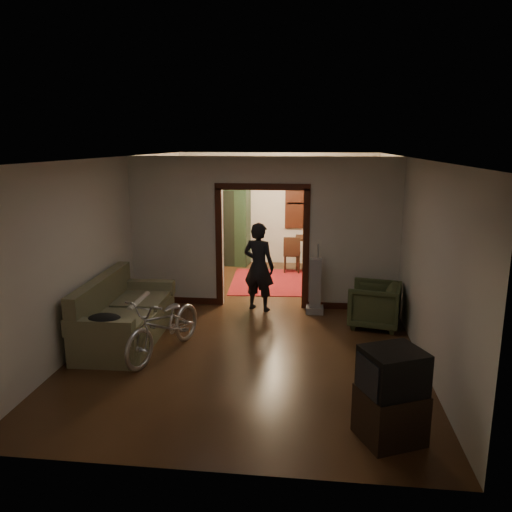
% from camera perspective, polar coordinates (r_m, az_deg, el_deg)
% --- Properties ---
extents(floor, '(5.00, 8.50, 0.01)m').
position_cam_1_polar(floor, '(8.90, 0.23, -7.13)').
color(floor, '#311C0F').
rests_on(floor, ground).
extents(ceiling, '(5.00, 8.50, 0.01)m').
position_cam_1_polar(ceiling, '(8.37, 0.24, 11.21)').
color(ceiling, white).
rests_on(ceiling, floor).
extents(wall_back, '(5.00, 0.02, 2.80)m').
position_cam_1_polar(wall_back, '(12.70, 2.38, 5.42)').
color(wall_back, beige).
rests_on(wall_back, floor).
extents(wall_left, '(0.02, 8.50, 2.80)m').
position_cam_1_polar(wall_left, '(9.14, -15.55, 2.04)').
color(wall_left, beige).
rests_on(wall_left, floor).
extents(wall_right, '(0.02, 8.50, 2.80)m').
position_cam_1_polar(wall_right, '(8.61, 17.00, 1.31)').
color(wall_right, beige).
rests_on(wall_right, floor).
extents(partition_wall, '(5.00, 0.14, 2.80)m').
position_cam_1_polar(partition_wall, '(9.26, 0.75, 2.64)').
color(partition_wall, beige).
rests_on(partition_wall, floor).
extents(door_casing, '(1.74, 0.20, 2.32)m').
position_cam_1_polar(door_casing, '(9.31, 0.75, 0.83)').
color(door_casing, black).
rests_on(door_casing, floor).
extents(far_window, '(0.98, 0.06, 1.28)m').
position_cam_1_polar(far_window, '(12.61, 5.57, 6.00)').
color(far_window, black).
rests_on(far_window, wall_back).
extents(chandelier, '(0.24, 0.24, 0.24)m').
position_cam_1_polar(chandelier, '(10.87, 1.73, 9.21)').
color(chandelier, '#FFE0A5').
rests_on(chandelier, ceiling).
extents(light_switch, '(0.08, 0.01, 0.12)m').
position_cam_1_polar(light_switch, '(9.16, 7.25, 1.48)').
color(light_switch, silver).
rests_on(light_switch, partition_wall).
extents(sofa, '(1.04, 2.20, 1.00)m').
position_cam_1_polar(sofa, '(8.07, -14.64, -5.94)').
color(sofa, brown).
rests_on(sofa, floor).
extents(rolled_paper, '(0.11, 0.86, 0.11)m').
position_cam_1_polar(rolled_paper, '(8.29, -13.26, -5.13)').
color(rolled_paper, beige).
rests_on(rolled_paper, sofa).
extents(jacket, '(0.47, 0.35, 0.14)m').
position_cam_1_polar(jacket, '(7.20, -16.94, -6.87)').
color(jacket, black).
rests_on(jacket, sofa).
extents(bicycle, '(1.13, 1.85, 0.92)m').
position_cam_1_polar(bicycle, '(7.42, -10.40, -7.73)').
color(bicycle, silver).
rests_on(bicycle, floor).
extents(armchair, '(0.98, 0.96, 0.75)m').
position_cam_1_polar(armchair, '(8.65, 13.36, -5.45)').
color(armchair, '#3C4527').
rests_on(armchair, floor).
extents(tv_stand, '(0.78, 0.75, 0.55)m').
position_cam_1_polar(tv_stand, '(5.62, 15.07, -17.11)').
color(tv_stand, black).
rests_on(tv_stand, floor).
extents(crt_tv, '(0.74, 0.71, 0.50)m').
position_cam_1_polar(crt_tv, '(5.40, 15.37, -12.76)').
color(crt_tv, black).
rests_on(crt_tv, tv_stand).
extents(vacuum, '(0.37, 0.33, 1.02)m').
position_cam_1_polar(vacuum, '(9.07, 6.79, -3.43)').
color(vacuum, gray).
rests_on(vacuum, floor).
extents(person, '(0.69, 0.57, 1.64)m').
position_cam_1_polar(person, '(9.12, 0.31, -1.23)').
color(person, black).
rests_on(person, floor).
extents(oriental_rug, '(1.78, 2.27, 0.02)m').
position_cam_1_polar(oriental_rug, '(11.14, 1.51, -2.94)').
color(oriental_rug, maroon).
rests_on(oriental_rug, floor).
extents(locker, '(1.01, 0.62, 1.92)m').
position_cam_1_polar(locker, '(12.60, -3.00, 3.33)').
color(locker, black).
rests_on(locker, floor).
extents(globe, '(0.27, 0.27, 0.27)m').
position_cam_1_polar(globe, '(12.48, -3.06, 7.77)').
color(globe, '#1E5972').
rests_on(globe, locker).
extents(desk, '(1.22, 0.92, 0.80)m').
position_cam_1_polar(desk, '(12.19, 7.04, 0.25)').
color(desk, black).
rests_on(desk, floor).
extents(desk_chair, '(0.43, 0.43, 0.88)m').
position_cam_1_polar(desk_chair, '(11.92, 4.15, 0.22)').
color(desk_chair, black).
rests_on(desk_chair, floor).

